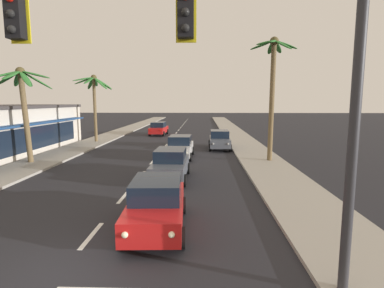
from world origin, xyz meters
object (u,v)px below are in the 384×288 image
traffic_signal_mast (197,51)px  sedan_fifth_in_queue (180,147)px  palm_left_second (23,93)px  sedan_oncoming_far (159,128)px  sedan_lead_at_stop_bar (157,204)px  palm_right_second (273,75)px  sedan_parked_nearest_kerb (220,140)px  palm_left_third (94,91)px  sedan_third_in_queue (170,164)px

traffic_signal_mast → sedan_fifth_in_queue: bearing=95.4°
palm_left_second → sedan_oncoming_far: bearing=70.7°
traffic_signal_mast → sedan_lead_at_stop_bar: 5.80m
palm_left_second → palm_right_second: bearing=4.1°
sedan_fifth_in_queue → sedan_parked_nearest_kerb: same height
sedan_oncoming_far → palm_left_third: (-5.53, -7.37, 4.43)m
sedan_lead_at_stop_bar → sedan_oncoming_far: size_ratio=1.00×
palm_left_third → palm_right_second: palm_right_second is taller
sedan_oncoming_far → sedan_parked_nearest_kerb: size_ratio=1.01×
traffic_signal_mast → palm_left_second: size_ratio=1.63×
sedan_parked_nearest_kerb → palm_left_second: (-13.59, -7.22, 3.95)m
sedan_oncoming_far → palm_right_second: (10.36, -17.29, 5.18)m
sedan_third_in_queue → sedan_oncoming_far: 22.68m
palm_left_third → sedan_third_in_queue: bearing=-58.1°
sedan_parked_nearest_kerb → palm_left_second: size_ratio=0.68×
palm_right_second → sedan_third_in_queue: bearing=-142.2°
sedan_lead_at_stop_bar → sedan_third_in_queue: 6.61m
palm_right_second → sedan_lead_at_stop_bar: bearing=-118.5°
palm_left_second → palm_left_third: 11.17m
sedan_oncoming_far → sedan_parked_nearest_kerb: bearing=-57.7°
sedan_third_in_queue → palm_left_second: (-10.27, 3.87, 3.95)m
sedan_lead_at_stop_bar → sedan_parked_nearest_kerb: bearing=80.1°
sedan_fifth_in_queue → palm_left_third: (-9.40, 8.38, 4.43)m
traffic_signal_mast → sedan_parked_nearest_kerb: (1.69, 21.17, -4.42)m
traffic_signal_mast → palm_left_third: 27.37m
sedan_fifth_in_queue → sedan_parked_nearest_kerb: size_ratio=1.01×
traffic_signal_mast → sedan_lead_at_stop_bar: (-1.41, 3.48, -4.42)m
palm_left_second → palm_right_second: size_ratio=0.76×
sedan_parked_nearest_kerb → palm_left_second: 15.89m
sedan_fifth_in_queue → palm_right_second: size_ratio=0.52×
palm_left_third → sedan_oncoming_far: bearing=53.1°
sedan_fifth_in_queue → sedan_oncoming_far: bearing=103.8°
sedan_parked_nearest_kerb → traffic_signal_mast: bearing=-94.6°
palm_left_second → sedan_third_in_queue: bearing=-20.6°
sedan_third_in_queue → palm_left_second: bearing=159.4°
traffic_signal_mast → palm_left_third: traffic_signal_mast is taller
sedan_lead_at_stop_bar → palm_right_second: (6.33, 11.68, 5.18)m
sedan_oncoming_far → palm_left_second: 19.98m
traffic_signal_mast → palm_right_second: (4.92, 15.16, 0.76)m
sedan_parked_nearest_kerb → palm_left_second: palm_left_second is taller
palm_left_third → palm_right_second: bearing=-32.0°
traffic_signal_mast → palm_right_second: size_ratio=1.24×
traffic_signal_mast → palm_left_third: size_ratio=1.53×
sedan_third_in_queue → sedan_parked_nearest_kerb: size_ratio=1.00×
traffic_signal_mast → sedan_oncoming_far: (-5.44, 32.45, -4.42)m
sedan_third_in_queue → sedan_fifth_in_queue: 6.61m
sedan_fifth_in_queue → sedan_oncoming_far: size_ratio=0.99×
traffic_signal_mast → palm_right_second: bearing=72.0°
traffic_signal_mast → sedan_fifth_in_queue: traffic_signal_mast is taller
sedan_third_in_queue → sedan_oncoming_far: size_ratio=0.99×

